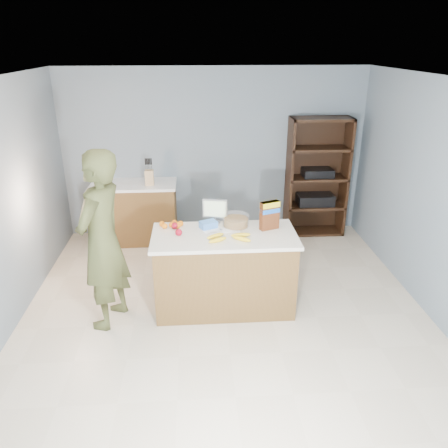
{
  "coord_description": "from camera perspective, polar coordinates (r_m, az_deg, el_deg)",
  "views": [
    {
      "loc": [
        -0.3,
        -3.96,
        2.82
      ],
      "look_at": [
        0.0,
        0.35,
        1.0
      ],
      "focal_mm": 35.0,
      "sensor_mm": 36.0,
      "label": 1
    }
  ],
  "objects": [
    {
      "name": "bananas",
      "position": [
        4.56,
        0.64,
        -1.76
      ],
      "size": [
        0.48,
        0.25,
        0.05
      ],
      "color": "yellow",
      "rests_on": "counter_peninsula"
    },
    {
      "name": "envelopes",
      "position": [
        4.78,
        -0.38,
        -0.8
      ],
      "size": [
        0.43,
        0.2,
        0.0
      ],
      "color": "white",
      "rests_on": "counter_peninsula"
    },
    {
      "name": "floor",
      "position": [
        4.87,
        0.29,
        -12.53
      ],
      "size": [
        4.5,
        5.0,
        0.02
      ],
      "primitive_type": "cube",
      "color": "beige",
      "rests_on": "ground"
    },
    {
      "name": "knife_block",
      "position": [
        6.37,
        -9.72,
        6.07
      ],
      "size": [
        0.12,
        0.1,
        0.31
      ],
      "color": "tan",
      "rests_on": "back_cabinet"
    },
    {
      "name": "oranges",
      "position": [
        4.89,
        -6.72,
        -0.06
      ],
      "size": [
        0.27,
        0.16,
        0.06
      ],
      "color": "orange",
      "rests_on": "counter_peninsula"
    },
    {
      "name": "apples",
      "position": [
        4.75,
        -6.19,
        -0.65
      ],
      "size": [
        0.12,
        0.26,
        0.08
      ],
      "color": "maroon",
      "rests_on": "counter_peninsula"
    },
    {
      "name": "salad_bowl",
      "position": [
        4.88,
        1.56,
        0.39
      ],
      "size": [
        0.3,
        0.3,
        0.13
      ],
      "color": "#267219",
      "rests_on": "counter_peninsula"
    },
    {
      "name": "walls",
      "position": [
        4.14,
        0.34,
        6.45
      ],
      "size": [
        4.52,
        5.02,
        2.51
      ],
      "color": "slate",
      "rests_on": "ground"
    },
    {
      "name": "cereal_box",
      "position": [
        4.77,
        5.98,
        1.4
      ],
      "size": [
        0.23,
        0.15,
        0.32
      ],
      "color": "#592B14",
      "rests_on": "counter_peninsula"
    },
    {
      "name": "tv",
      "position": [
        4.93,
        -1.18,
        1.9
      ],
      "size": [
        0.28,
        0.12,
        0.28
      ],
      "color": "silver",
      "rests_on": "counter_peninsula"
    },
    {
      "name": "person",
      "position": [
        4.58,
        -15.61,
        -2.18
      ],
      "size": [
        0.66,
        0.8,
        1.89
      ],
      "primitive_type": "imported",
      "rotation": [
        0.0,
        0.0,
        -1.91
      ],
      "color": "#404523",
      "rests_on": "ground"
    },
    {
      "name": "counter_peninsula",
      "position": [
        4.9,
        0.04,
        -6.54
      ],
      "size": [
        1.56,
        0.76,
        0.9
      ],
      "color": "brown",
      "rests_on": "ground"
    },
    {
      "name": "shelving_unit",
      "position": [
        6.86,
        11.91,
        5.78
      ],
      "size": [
        0.9,
        0.4,
        1.8
      ],
      "color": "black",
      "rests_on": "ground"
    },
    {
      "name": "back_cabinet",
      "position": [
        6.66,
        -11.47,
        1.54
      ],
      "size": [
        1.24,
        0.62,
        0.9
      ],
      "color": "brown",
      "rests_on": "ground"
    },
    {
      "name": "blue_carton",
      "position": [
        4.83,
        -2.05,
        -0.08
      ],
      "size": [
        0.21,
        0.18,
        0.08
      ],
      "primitive_type": "cube",
      "rotation": [
        0.0,
        0.0,
        0.43
      ],
      "color": "blue",
      "rests_on": "counter_peninsula"
    }
  ]
}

